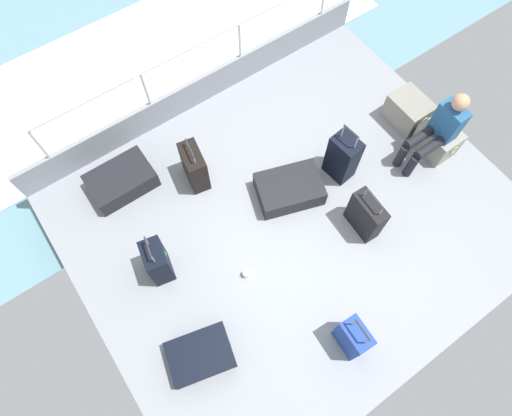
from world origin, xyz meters
TOP-DOWN VIEW (x-y plane):
  - ground_plane at (0.00, 0.00)m, footprint 4.40×5.20m
  - gunwale_port at (-2.17, 0.00)m, footprint 0.06×5.20m
  - railing_port at (-2.17, 0.00)m, footprint 0.04×4.20m
  - sea_wake at (-3.60, 0.00)m, footprint 12.00×12.00m
  - cargo_crate_0 at (-0.30, 2.12)m, footprint 0.56×0.41m
  - cargo_crate_1 at (0.25, 2.12)m, footprint 0.53×0.38m
  - passenger_seated at (0.25, 1.93)m, footprint 0.34×0.66m
  - suitcase_0 at (0.74, -1.80)m, footprint 0.63×0.76m
  - suitcase_1 at (-0.34, -1.66)m, footprint 0.39×0.30m
  - suitcase_2 at (-1.15, -0.69)m, footprint 0.47×0.30m
  - suitcase_3 at (-1.59, -1.51)m, footprint 0.53×0.80m
  - suitcase_4 at (-0.29, 0.14)m, footprint 0.77×0.92m
  - suitcase_5 at (0.56, 0.60)m, footprint 0.46×0.21m
  - suitcase_6 at (-0.19, 0.86)m, footprint 0.38×0.29m
  - suitcase_7 at (1.53, -0.41)m, footprint 0.36×0.23m
  - paper_cup at (0.28, -0.90)m, footprint 0.08×0.08m

SIDE VIEW (x-z plane):
  - sea_wake at x=-3.60m, z-range -0.35..-0.33m
  - ground_plane at x=0.00m, z-range -0.06..0.00m
  - paper_cup at x=0.28m, z-range 0.00..0.10m
  - suitcase_0 at x=0.74m, z-range 0.00..0.21m
  - suitcase_3 at x=-1.59m, z-range 0.00..0.26m
  - suitcase_4 at x=-0.29m, z-range 0.00..0.27m
  - cargo_crate_1 at x=0.25m, z-range 0.00..0.39m
  - cargo_crate_0 at x=-0.30m, z-range 0.00..0.40m
  - gunwale_port at x=-2.17m, z-range 0.00..0.45m
  - suitcase_7 at x=1.53m, z-range -0.10..0.65m
  - suitcase_2 at x=-1.15m, z-range -0.07..0.65m
  - suitcase_5 at x=0.56m, z-range -0.08..0.67m
  - suitcase_1 at x=-0.34m, z-range -0.10..0.70m
  - suitcase_6 at x=-0.19m, z-range -0.11..0.81m
  - passenger_seated at x=0.25m, z-range 0.03..1.12m
  - railing_port at x=-2.17m, z-range 0.27..1.29m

